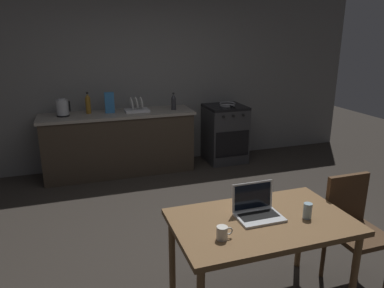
{
  "coord_description": "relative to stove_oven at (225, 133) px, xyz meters",
  "views": [
    {
      "loc": [
        -1.08,
        -2.87,
        1.98
      ],
      "look_at": [
        0.1,
        0.66,
        0.84
      ],
      "focal_mm": 34.07,
      "sensor_mm": 36.0,
      "label": 1
    }
  ],
  "objects": [
    {
      "name": "bottle_b",
      "position": [
        -2.06,
        0.08,
        0.59
      ],
      "size": [
        0.07,
        0.07,
        0.3
      ],
      "color": "#8C601E",
      "rests_on": "kitchen_counter"
    },
    {
      "name": "stove_oven",
      "position": [
        0.0,
        0.0,
        0.0
      ],
      "size": [
        0.6,
        0.62,
        0.9
      ],
      "color": "#2D2D30",
      "rests_on": "ground_plane"
    },
    {
      "name": "drinking_glass",
      "position": [
        -0.76,
        -3.21,
        0.33
      ],
      "size": [
        0.06,
        0.06,
        0.11
      ],
      "color": "#99B7C6",
      "rests_on": "dining_table"
    },
    {
      "name": "ground_plane",
      "position": [
        -1.19,
        -2.28,
        -0.45
      ],
      "size": [
        12.0,
        12.0,
        0.0
      ],
      "primitive_type": "plane",
      "color": "#2D2823"
    },
    {
      "name": "bottle",
      "position": [
        -0.85,
        -0.05,
        0.57
      ],
      "size": [
        0.07,
        0.07,
        0.25
      ],
      "color": "#2D2D33",
      "rests_on": "kitchen_counter"
    },
    {
      "name": "laptop",
      "position": [
        -1.09,
        -3.07,
        0.32
      ],
      "size": [
        0.32,
        0.24,
        0.23
      ],
      "rotation": [
        0.0,
        0.0,
        -0.12
      ],
      "color": "silver",
      "rests_on": "dining_table"
    },
    {
      "name": "chair",
      "position": [
        -0.23,
        -3.09,
        0.07
      ],
      "size": [
        0.4,
        0.4,
        0.9
      ],
      "rotation": [
        0.0,
        0.0,
        -0.17
      ],
      "color": "#4C331E",
      "rests_on": "ground_plane"
    },
    {
      "name": "dining_table",
      "position": [
        -1.08,
        -3.12,
        0.2
      ],
      "size": [
        1.27,
        0.77,
        0.72
      ],
      "color": "brown",
      "rests_on": "ground_plane"
    },
    {
      "name": "back_wall",
      "position": [
        -0.89,
        0.35,
        0.84
      ],
      "size": [
        6.4,
        0.1,
        2.57
      ],
      "primitive_type": "cube",
      "color": "slate",
      "rests_on": "ground_plane"
    },
    {
      "name": "frying_pan",
      "position": [
        0.03,
        -0.03,
        0.47
      ],
      "size": [
        0.25,
        0.42,
        0.05
      ],
      "color": "gray",
      "rests_on": "stove_oven"
    },
    {
      "name": "electric_kettle",
      "position": [
        -2.4,
        0.0,
        0.56
      ],
      "size": [
        0.19,
        0.16,
        0.24
      ],
      "color": "black",
      "rests_on": "kitchen_counter"
    },
    {
      "name": "coffee_mug",
      "position": [
        -1.44,
        -3.27,
        0.32
      ],
      "size": [
        0.11,
        0.07,
        0.09
      ],
      "color": "silver",
      "rests_on": "dining_table"
    },
    {
      "name": "kitchen_counter",
      "position": [
        -1.67,
        0.0,
        0.0
      ],
      "size": [
        2.16,
        0.64,
        0.9
      ],
      "color": "#382D23",
      "rests_on": "ground_plane"
    },
    {
      "name": "dish_rack",
      "position": [
        -1.39,
        0.0,
        0.5
      ],
      "size": [
        0.34,
        0.26,
        0.21
      ],
      "color": "silver",
      "rests_on": "kitchen_counter"
    },
    {
      "name": "cereal_box",
      "position": [
        -1.77,
        0.02,
        0.59
      ],
      "size": [
        0.13,
        0.05,
        0.29
      ],
      "color": "#3372B2",
      "rests_on": "kitchen_counter"
    }
  ]
}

